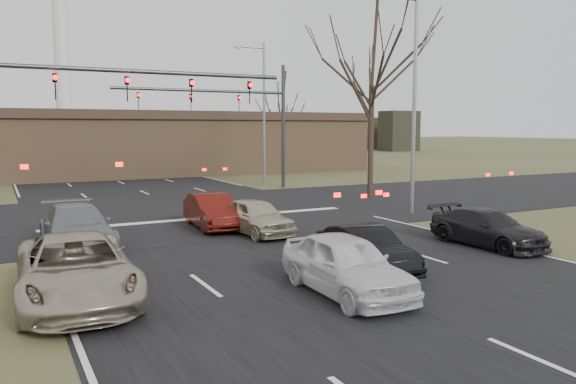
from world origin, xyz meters
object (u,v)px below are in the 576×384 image
building (128,143)px  streetlight_right_near (411,91)px  car_grey_ahead (77,227)px  streetlight_right_far (262,105)px  mast_arm_far (244,111)px  car_charcoal_sedan (488,228)px  car_red_ahead (212,211)px  car_silver_suv (76,269)px  car_silver_ahead (256,216)px  car_black_hatch (366,249)px  car_white_sedan (346,264)px  mast_arm_near (73,98)px

building → streetlight_right_near: (6.82, -28.00, 2.92)m
car_grey_ahead → streetlight_right_far: bearing=49.5°
mast_arm_far → car_charcoal_sedan: size_ratio=2.62×
mast_arm_far → car_grey_ahead: (-11.93, -13.87, -4.30)m
streetlight_right_far → car_red_ahead: (-9.82, -16.32, -4.91)m
building → car_red_ahead: bearing=-95.2°
streetlight_right_far → car_silver_suv: streetlight_right_far is taller
building → car_silver_ahead: size_ratio=10.82×
car_black_hatch → car_red_ahead: bearing=104.2°
streetlight_right_far → car_charcoal_sedan: (-2.82, -23.82, -4.97)m
building → streetlight_right_near: streetlight_right_near is taller
streetlight_right_far → car_white_sedan: size_ratio=2.35×
car_silver_ahead → mast_arm_far: bearing=64.2°
mast_arm_near → car_silver_ahead: bearing=-36.7°
car_silver_ahead → car_grey_ahead: bearing=172.2°
streetlight_right_near → car_charcoal_sedan: streetlight_right_near is taller
building → car_black_hatch: (-1.03, -35.63, -2.05)m
mast_arm_near → car_red_ahead: mast_arm_near is taller
streetlight_right_near → streetlight_right_far: 17.01m
mast_arm_near → streetlight_right_far: size_ratio=1.21×
streetlight_right_far → car_red_ahead: streetlight_right_far is taller
mast_arm_near → mast_arm_far: 15.17m
streetlight_right_near → car_black_hatch: bearing=-135.8°
car_silver_suv → car_charcoal_sedan: size_ratio=1.28×
mast_arm_far → car_red_ahead: size_ratio=2.73×
mast_arm_far → car_white_sedan: bearing=-107.4°
streetlight_right_far → car_white_sedan: streetlight_right_far is taller
car_silver_suv → car_grey_ahead: size_ratio=1.09×
car_black_hatch → car_charcoal_sedan: car_charcoal_sedan is taller
car_red_ahead → car_silver_ahead: bearing=-58.7°
building → mast_arm_far: mast_arm_far is taller
mast_arm_far → streetlight_right_far: streetlight_right_far is taller
streetlight_right_far → car_red_ahead: bearing=-121.0°
mast_arm_near → streetlight_right_near: size_ratio=1.21×
mast_arm_near → car_silver_ahead: mast_arm_near is taller
mast_arm_near → car_red_ahead: bearing=-26.1°
streetlight_right_far → car_black_hatch: streetlight_right_far is taller
car_white_sedan → car_charcoal_sedan: size_ratio=1.00×
mast_arm_near → car_silver_suv: 10.79m
streetlight_right_far → car_grey_ahead: (-15.07, -17.87, -4.87)m
streetlight_right_near → car_red_ahead: 10.56m
streetlight_right_far → mast_arm_near: bearing=-136.1°
car_black_hatch → car_grey_ahead: size_ratio=0.75×
mast_arm_far → streetlight_right_far: size_ratio=1.11×
car_silver_suv → car_red_ahead: car_silver_suv is taller
car_white_sedan → car_silver_ahead: 8.01m
car_silver_suv → car_white_sedan: (5.75, -2.38, -0.03)m
car_red_ahead → mast_arm_far: bearing=65.7°
car_grey_ahead → car_silver_ahead: 6.26m
mast_arm_near → streetlight_right_far: streetlight_right_far is taller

